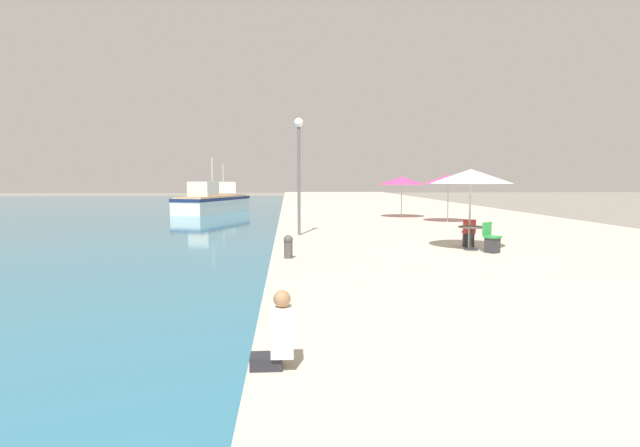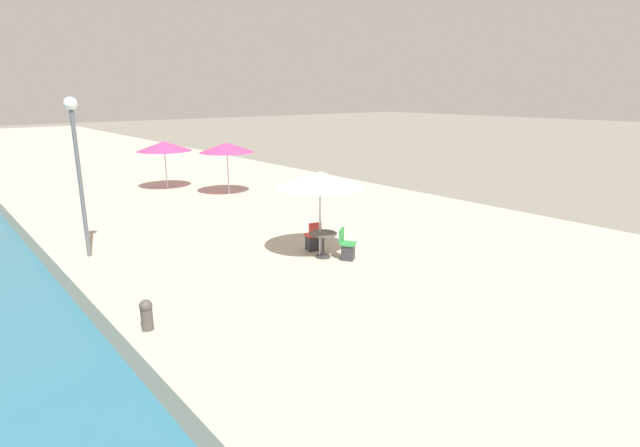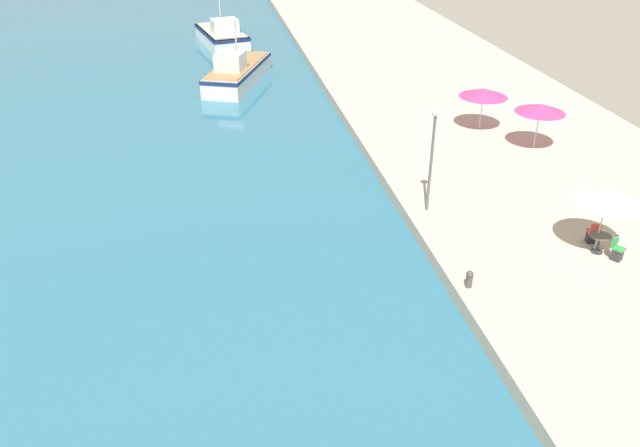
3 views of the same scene
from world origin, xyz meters
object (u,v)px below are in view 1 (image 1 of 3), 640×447
Objects in this scene: cafe_umbrella_pink at (471,176)px; mooring_bollard at (288,246)px; cafe_table at (471,233)px; cafe_chair_right at (492,242)px; fishing_boat_mid at (212,202)px; cafe_umbrella_striped at (402,181)px; fishing_boat_far at (224,197)px; lamppost at (299,156)px; cafe_chair_left at (468,237)px; person_at_quay at (279,334)px; cafe_umbrella_white at (448,179)px.

mooring_bollard is (-5.67, -1.38, -1.94)m from cafe_umbrella_pink.
cafe_table is 0.75m from cafe_chair_right.
fishing_boat_mid is 3.27× the size of cafe_umbrella_striped.
fishing_boat_far is 9.83× the size of cafe_table.
cafe_chair_right is 1.39× the size of mooring_bollard.
mooring_bollard is at bearing -94.33° from lamppost.
cafe_table is at bearing -90.00° from cafe_chair_right.
fishing_boat_mid is at bearing 114.48° from cafe_table.
cafe_umbrella_striped is at bearing 86.32° from cafe_umbrella_pink.
cafe_umbrella_striped is 2.91× the size of cafe_chair_left.
cafe_chair_left is 7.16m from lamppost.
person_at_quay is at bearing 20.66° from cafe_chair_right.
fishing_boat_far is 28.05m from cafe_umbrella_striped.
cafe_chair_right is (0.40, -0.60, -0.21)m from cafe_table.
fishing_boat_far is at bearing -105.51° from cafe_chair_right.
lamppost is (-5.44, 3.75, 2.77)m from cafe_chair_left.
cafe_umbrella_striped is 23.57m from person_at_quay.
cafe_umbrella_striped is 2.91× the size of cafe_chair_right.
person_at_quay is at bearing -113.26° from cafe_umbrella_white.
fishing_boat_mid is at bearing 107.02° from lamppost.
person_at_quay is at bearing -121.43° from cafe_umbrella_pink.
cafe_chair_right is (12.31, -26.75, 0.02)m from fishing_boat_mid.
fishing_boat_mid is 1.90× the size of lamppost.
fishing_boat_far is at bearing 97.98° from person_at_quay.
cafe_table is 0.88× the size of cafe_chair_right.
mooring_bollard is at bearing -92.10° from fishing_boat_far.
cafe_chair_right is at bearing -41.73° from lamppost.
cafe_umbrella_striped reaches higher than person_at_quay.
mooring_bollard is 6.36m from lamppost.
fishing_boat_mid is 9.54× the size of cafe_chair_right.
fishing_boat_far is 39.68m from mooring_bollard.
person_at_quay is (-8.31, -19.34, -1.79)m from cafe_umbrella_white.
cafe_umbrella_striped is at bearing 86.45° from cafe_table.
cafe_chair_right is (0.23, -1.30, 0.00)m from cafe_chair_left.
cafe_umbrella_white is 3.17× the size of cafe_table.
fishing_boat_mid is at bearing 102.76° from mooring_bollard.
fishing_boat_mid is 1.10× the size of fishing_boat_far.
lamppost is (6.64, -21.70, 2.79)m from fishing_boat_mid.
cafe_umbrella_white is 2.79× the size of cafe_chair_right.
person_at_quay reaches higher than cafe_chair_left.
fishing_boat_mid is 28.17m from cafe_chair_left.
cafe_umbrella_white is 10.41m from cafe_table.
person_at_quay is at bearing -90.85° from mooring_bollard.
cafe_umbrella_pink is 10.18m from cafe_umbrella_white.
fishing_boat_far is at bearing 118.19° from cafe_umbrella_white.
cafe_umbrella_pink is 2.77× the size of cafe_chair_right.
cafe_umbrella_white is at bearing 89.92° from cafe_chair_left.
fishing_boat_mid is 9.35× the size of person_at_quay.
cafe_umbrella_striped is at bearing 101.03° from cafe_chair_left.
fishing_boat_far reaches higher than cafe_chair_left.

